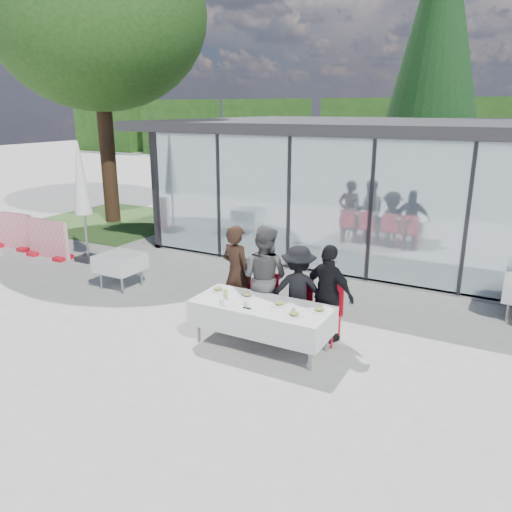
{
  "coord_description": "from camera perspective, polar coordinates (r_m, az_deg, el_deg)",
  "views": [
    {
      "loc": [
        3.91,
        -6.47,
        3.76
      ],
      "look_at": [
        -0.26,
        1.2,
        1.16
      ],
      "focal_mm": 35.0,
      "sensor_mm": 36.0,
      "label": 1
    }
  ],
  "objects": [
    {
      "name": "diner_chair_d",
      "position": [
        8.41,
        8.24,
        -6.12
      ],
      "size": [
        0.44,
        0.44,
        0.97
      ],
      "color": "#B80C1C",
      "rests_on": "ground"
    },
    {
      "name": "diner_a",
      "position": [
        8.97,
        -2.24,
        -2.04
      ],
      "size": [
        0.8,
        0.8,
        1.79
      ],
      "primitive_type": "imported",
      "rotation": [
        0.0,
        0.0,
        2.89
      ],
      "color": "black",
      "rests_on": "ground"
    },
    {
      "name": "market_umbrella",
      "position": [
        13.1,
        -19.35,
        7.63
      ],
      "size": [
        0.5,
        0.5,
        3.0
      ],
      "color": "black",
      "rests_on": "ground"
    },
    {
      "name": "diner_b",
      "position": [
        8.71,
        0.94,
        -2.45
      ],
      "size": [
        0.95,
        0.95,
        1.84
      ],
      "primitive_type": "imported",
      "rotation": [
        0.0,
        0.0,
        3.08
      ],
      "color": "#505050",
      "rests_on": "ground"
    },
    {
      "name": "plate_b",
      "position": [
        8.3,
        -1.07,
        -4.49
      ],
      "size": [
        0.27,
        0.27,
        0.07
      ],
      "color": "silver",
      "rests_on": "dining_table"
    },
    {
      "name": "diner_d",
      "position": [
        8.29,
        8.28,
        -4.3
      ],
      "size": [
        1.21,
        1.21,
        1.66
      ],
      "primitive_type": "imported",
      "rotation": [
        0.0,
        0.0,
        2.85
      ],
      "color": "black",
      "rests_on": "ground"
    },
    {
      "name": "juice_bottle",
      "position": [
        8.26,
        -3.51,
        -4.31
      ],
      "size": [
        0.06,
        0.06,
        0.14
      ],
      "primitive_type": "cylinder",
      "color": "#8AC452",
      "rests_on": "dining_table"
    },
    {
      "name": "pavilion",
      "position": [
        14.84,
        21.28,
        9.23
      ],
      "size": [
        14.8,
        8.8,
        3.44
      ],
      "color": "gray",
      "rests_on": "ground"
    },
    {
      "name": "plate_c",
      "position": [
        7.95,
        2.69,
        -5.48
      ],
      "size": [
        0.27,
        0.27,
        0.07
      ],
      "color": "silver",
      "rests_on": "dining_table"
    },
    {
      "name": "treeline",
      "position": [
        35.0,
        19.33,
        13.12
      ],
      "size": [
        62.5,
        2.0,
        4.4
      ],
      "color": "#1A3A12",
      "rests_on": "ground"
    },
    {
      "name": "diner_chair_b",
      "position": [
        8.85,
        0.99,
        -4.76
      ],
      "size": [
        0.44,
        0.44,
        0.97
      ],
      "color": "#B80C1C",
      "rests_on": "ground"
    },
    {
      "name": "spare_table_left",
      "position": [
        11.14,
        -15.27,
        -0.74
      ],
      "size": [
        0.86,
        0.86,
        0.74
      ],
      "color": "silver",
      "rests_on": "ground"
    },
    {
      "name": "conifer_tree",
      "position": [
        19.89,
        20.02,
        22.08
      ],
      "size": [
        4.0,
        4.0,
        10.5
      ],
      "color": "#382316",
      "rests_on": "ground"
    },
    {
      "name": "grass_patch",
      "position": [
        17.99,
        -15.99,
        3.9
      ],
      "size": [
        5.0,
        5.0,
        0.02
      ],
      "primitive_type": "cube",
      "color": "#385926",
      "rests_on": "ground"
    },
    {
      "name": "deciduous_tree",
      "position": [
        17.8,
        -17.79,
        24.65
      ],
      "size": [
        7.04,
        6.4,
        9.38
      ],
      "color": "#382316",
      "rests_on": "ground"
    },
    {
      "name": "folded_eyeglasses",
      "position": [
        7.83,
        -1.03,
        -5.98
      ],
      "size": [
        0.14,
        0.03,
        0.01
      ],
      "primitive_type": "cube",
      "color": "black",
      "rests_on": "dining_table"
    },
    {
      "name": "diner_chair_c",
      "position": [
        8.6,
        4.85,
        -5.5
      ],
      "size": [
        0.44,
        0.44,
        0.97
      ],
      "color": "#B80C1C",
      "rests_on": "ground"
    },
    {
      "name": "plate_extra",
      "position": [
        7.58,
        4.36,
        -6.67
      ],
      "size": [
        0.27,
        0.27,
        0.07
      ],
      "color": "silver",
      "rests_on": "dining_table"
    },
    {
      "name": "drinking_glasses",
      "position": [
        7.83,
        -0.27,
        -5.61
      ],
      "size": [
        1.23,
        0.3,
        0.1
      ],
      "color": "silver",
      "rests_on": "dining_table"
    },
    {
      "name": "dining_table",
      "position": [
        8.1,
        0.63,
        -6.87
      ],
      "size": [
        2.26,
        0.96,
        0.75
      ],
      "color": "silver",
      "rests_on": "ground"
    },
    {
      "name": "ground",
      "position": [
        8.44,
        -2.39,
        -9.88
      ],
      "size": [
        90.0,
        90.0,
        0.0
      ],
      "primitive_type": "plane",
      "color": "#A09E98",
      "rests_on": "ground"
    },
    {
      "name": "plate_a",
      "position": [
        8.58,
        -4.35,
        -3.82
      ],
      "size": [
        0.27,
        0.27,
        0.07
      ],
      "color": "silver",
      "rests_on": "dining_table"
    },
    {
      "name": "plate_d",
      "position": [
        7.78,
        7.23,
        -6.12
      ],
      "size": [
        0.27,
        0.27,
        0.07
      ],
      "color": "silver",
      "rests_on": "dining_table"
    },
    {
      "name": "diner_chair_a",
      "position": [
        9.11,
        -2.16,
        -4.14
      ],
      "size": [
        0.44,
        0.44,
        0.97
      ],
      "color": "#B80C1C",
      "rests_on": "ground"
    },
    {
      "name": "diner_c",
      "position": [
        8.49,
        4.83,
        -3.97
      ],
      "size": [
        1.29,
        1.29,
        1.58
      ],
      "primitive_type": "imported",
      "rotation": [
        0.0,
        0.0,
        3.46
      ],
      "color": "black",
      "rests_on": "ground"
    }
  ]
}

